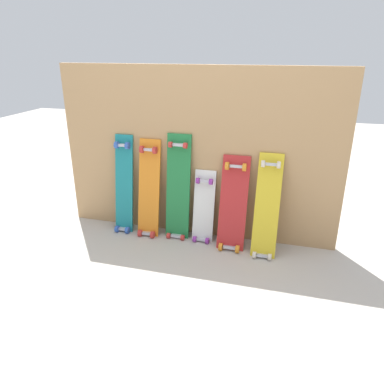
{
  "coord_description": "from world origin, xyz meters",
  "views": [
    {
      "loc": [
        0.76,
        -2.84,
        1.59
      ],
      "look_at": [
        0.0,
        -0.07,
        0.45
      ],
      "focal_mm": 34.34,
      "sensor_mm": 36.0,
      "label": 1
    }
  ],
  "objects_px": {
    "skateboard_teal": "(124,188)",
    "skateboard_red": "(233,207)",
    "skateboard_green": "(178,191)",
    "skateboard_white": "(204,210)",
    "skateboard_orange": "(149,192)",
    "skateboard_yellow": "(267,210)"
  },
  "relations": [
    {
      "from": "skateboard_teal",
      "to": "skateboard_red",
      "type": "height_order",
      "value": "skateboard_teal"
    },
    {
      "from": "skateboard_green",
      "to": "skateboard_red",
      "type": "xyz_separation_m",
      "value": [
        0.49,
        -0.05,
        -0.07
      ]
    },
    {
      "from": "skateboard_white",
      "to": "skateboard_red",
      "type": "distance_m",
      "value": 0.28
    },
    {
      "from": "skateboard_orange",
      "to": "skateboard_green",
      "type": "xyz_separation_m",
      "value": [
        0.26,
        0.02,
        0.03
      ]
    },
    {
      "from": "skateboard_orange",
      "to": "skateboard_white",
      "type": "distance_m",
      "value": 0.51
    },
    {
      "from": "skateboard_teal",
      "to": "skateboard_white",
      "type": "xyz_separation_m",
      "value": [
        0.74,
        0.01,
        -0.13
      ]
    },
    {
      "from": "skateboard_orange",
      "to": "skateboard_yellow",
      "type": "xyz_separation_m",
      "value": [
        1.03,
        -0.05,
        -0.03
      ]
    },
    {
      "from": "skateboard_orange",
      "to": "skateboard_white",
      "type": "xyz_separation_m",
      "value": [
        0.49,
        0.02,
        -0.12
      ]
    },
    {
      "from": "skateboard_red",
      "to": "skateboard_teal",
      "type": "bearing_deg",
      "value": 177.71
    },
    {
      "from": "skateboard_orange",
      "to": "skateboard_yellow",
      "type": "distance_m",
      "value": 1.03
    },
    {
      "from": "skateboard_green",
      "to": "skateboard_white",
      "type": "bearing_deg",
      "value": -1.33
    },
    {
      "from": "skateboard_orange",
      "to": "skateboard_red",
      "type": "height_order",
      "value": "skateboard_orange"
    },
    {
      "from": "skateboard_teal",
      "to": "skateboard_white",
      "type": "relative_size",
      "value": 1.37
    },
    {
      "from": "skateboard_red",
      "to": "skateboard_yellow",
      "type": "distance_m",
      "value": 0.28
    },
    {
      "from": "skateboard_white",
      "to": "skateboard_yellow",
      "type": "bearing_deg",
      "value": -7.44
    },
    {
      "from": "skateboard_green",
      "to": "skateboard_red",
      "type": "distance_m",
      "value": 0.5
    },
    {
      "from": "skateboard_teal",
      "to": "skateboard_green",
      "type": "relative_size",
      "value": 0.96
    },
    {
      "from": "skateboard_green",
      "to": "skateboard_white",
      "type": "distance_m",
      "value": 0.28
    },
    {
      "from": "skateboard_orange",
      "to": "skateboard_red",
      "type": "distance_m",
      "value": 0.76
    },
    {
      "from": "skateboard_red",
      "to": "skateboard_orange",
      "type": "bearing_deg",
      "value": 177.84
    },
    {
      "from": "skateboard_orange",
      "to": "skateboard_green",
      "type": "bearing_deg",
      "value": 4.75
    },
    {
      "from": "skateboard_teal",
      "to": "skateboard_yellow",
      "type": "xyz_separation_m",
      "value": [
        1.27,
        -0.06,
        -0.04
      ]
    }
  ]
}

